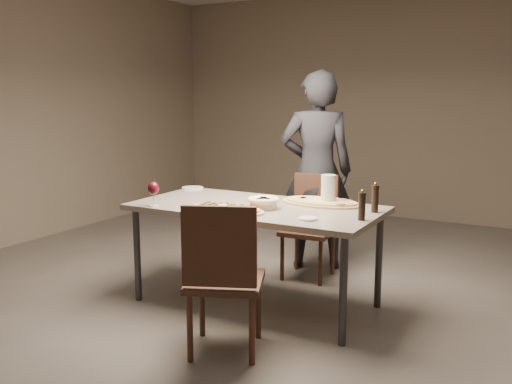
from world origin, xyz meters
The scene contains 14 objects.
room centered at (0.00, 0.00, 1.40)m, with size 7.00×7.00×7.00m.
dining_table centered at (0.00, 0.00, 0.69)m, with size 1.80×0.90×0.75m.
zucchini_pizza centered at (-0.08, -0.28, 0.77)m, with size 0.58×0.32×0.05m.
ham_pizza centered at (0.40, 0.28, 0.77)m, with size 0.62×0.34×0.04m.
bread_basket centered at (0.10, -0.07, 0.80)m, with size 0.23×0.23×0.08m.
oil_dish centered at (0.52, -0.25, 0.76)m, with size 0.12×0.12×0.01m.
pepper_mill_left centered at (0.83, 0.19, 0.85)m, with size 0.05×0.05×0.21m.
pepper_mill_right centered at (0.83, -0.09, 0.85)m, with size 0.05×0.05×0.20m.
carafe centered at (0.45, 0.28, 0.86)m, with size 0.11×0.11×0.22m.
wine_glass centered at (-0.64, -0.38, 0.88)m, with size 0.08×0.08×0.18m.
side_plate centered at (-0.83, 0.38, 0.76)m, with size 0.18×0.18×0.01m.
chair_near centered at (0.25, -0.85, 0.53)m, with size 0.59×0.59×0.94m.
chair_far centered at (0.09, 0.83, 0.49)m, with size 0.44×0.44×0.87m.
diner centered at (0.02, 1.08, 0.88)m, with size 0.64×0.42×1.76m, color black.
Camera 1 is at (1.97, -3.57, 1.57)m, focal length 40.00 mm.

